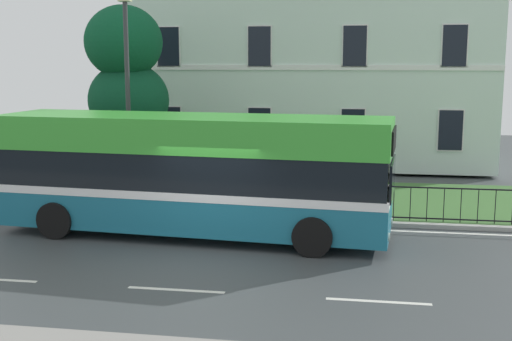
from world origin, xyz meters
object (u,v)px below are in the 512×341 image
Objects in this scene: evergreen_tree at (126,112)px; litter_bin at (220,189)px; street_lamp_post at (127,84)px; single_decker_bus at (193,173)px; georgian_townhouse at (315,20)px.

litter_bin is at bearing -39.26° from evergreen_tree.
street_lamp_post reaches higher than litter_bin.
evergreen_tree is 5.71m from litter_bin.
evergreen_tree reaches higher than single_decker_bus.
single_decker_bus reaches higher than litter_bin.
georgian_townhouse is at bearing 67.32° from street_lamp_post.
single_decker_bus is at bearing -44.91° from street_lamp_post.
litter_bin is (4.14, -3.38, -2.01)m from evergreen_tree.
litter_bin is (-1.93, -11.37, -5.61)m from georgian_townhouse.
single_decker_bus is at bearing -92.61° from litter_bin.
georgian_townhouse is 12.82m from litter_bin.
single_decker_bus is 2.84m from litter_bin.
evergreen_tree is 5.43× the size of litter_bin.
georgian_townhouse is 2.34× the size of street_lamp_post.
single_decker_bus is 8.75× the size of litter_bin.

